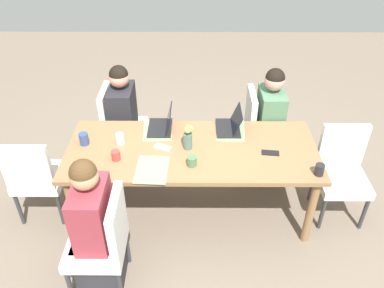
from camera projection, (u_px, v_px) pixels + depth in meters
ground_plane at (192, 209)px, 3.85m from camera, size 10.00×10.00×0.00m
dining_table at (192, 155)px, 3.46m from camera, size 2.20×0.90×0.75m
chair_near_left_near at (260, 126)px, 4.15m from camera, size 0.44×0.44×0.90m
person_near_left_near at (268, 127)px, 4.09m from camera, size 0.36×0.40×1.19m
chair_near_left_mid at (119, 123)px, 4.21m from camera, size 0.44×0.44×0.90m
person_near_left_mid at (125, 124)px, 4.14m from camera, size 0.36×0.40×1.19m
chair_far_left_far at (104, 239)px, 2.90m from camera, size 0.44×0.44×0.90m
person_far_left_far at (96, 231)px, 2.94m from camera, size 0.36×0.40×1.19m
chair_head_right_right_near at (36, 175)px, 3.50m from camera, size 0.44×0.44×0.90m
chair_head_left_right_mid at (342, 168)px, 3.58m from camera, size 0.44×0.44×0.90m
flower_vase at (188, 136)px, 3.35m from camera, size 0.10×0.08×0.24m
placemat_near_left_near at (231, 130)px, 3.65m from camera, size 0.29×0.38×0.00m
placemat_near_left_mid at (158, 130)px, 3.65m from camera, size 0.28×0.38×0.00m
placemat_far_left_far at (152, 169)px, 3.18m from camera, size 0.28×0.37×0.00m
laptop_near_left_mid at (163, 125)px, 3.64m from camera, size 0.22×0.32×0.21m
laptop_near_left_near at (230, 125)px, 3.64m from camera, size 0.22×0.32×0.20m
coffee_mug_near_left at (84, 139)px, 3.44m from camera, size 0.08×0.08×0.11m
coffee_mug_near_right at (120, 139)px, 3.45m from camera, size 0.07×0.07×0.10m
coffee_mug_centre_left at (319, 170)px, 3.10m from camera, size 0.08×0.08×0.10m
coffee_mug_centre_right at (192, 161)px, 3.20m from camera, size 0.08×0.08×0.08m
coffee_mug_far_left at (116, 155)px, 3.27m from camera, size 0.08×0.08×0.08m
phone_black at (270, 153)px, 3.36m from camera, size 0.16×0.09×0.01m
phone_silver at (163, 147)px, 3.42m from camera, size 0.17×0.13×0.01m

